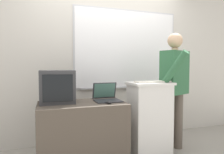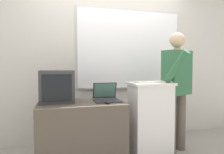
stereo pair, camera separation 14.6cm
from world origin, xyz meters
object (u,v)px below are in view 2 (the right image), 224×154
Objects in this scene: side_desk at (82,134)px; wireless_keyboard at (153,82)px; crt_monitor at (57,86)px; person_presenter at (177,84)px; computer_mouse_by_laptop at (108,102)px; computer_mouse_by_keyboard at (168,81)px; lectern_podium at (150,120)px; laptop at (106,96)px.

wireless_keyboard is (0.89, -0.06, 0.60)m from side_desk.
person_presenter is at bearing -1.55° from crt_monitor.
crt_monitor is at bearing 156.42° from person_presenter.
computer_mouse_by_laptop is 0.84m from computer_mouse_by_keyboard.
computer_mouse_by_laptop is (-0.60, -0.16, 0.28)m from lectern_podium.
wireless_keyboard is at bearing 174.51° from computer_mouse_by_keyboard.
lectern_podium is at bearing 107.85° from wireless_keyboard.
computer_mouse_by_laptop is 1.00× the size of computer_mouse_by_keyboard.
person_presenter reaches higher than side_desk.
wireless_keyboard is 0.66m from computer_mouse_by_laptop.
crt_monitor reaches higher than side_desk.
computer_mouse_by_laptop is 0.63m from crt_monitor.
laptop is at bearing 170.15° from computer_mouse_by_keyboard.
crt_monitor reaches higher than computer_mouse_by_keyboard.
laptop is (-0.56, 0.07, 0.32)m from lectern_podium.
computer_mouse_by_laptop is (-0.03, -0.22, -0.04)m from laptop.
crt_monitor reaches higher than laptop.
lectern_podium is 9.68× the size of computer_mouse_by_keyboard.
computer_mouse_by_keyboard reaches higher than lectern_podium.
laptop reaches higher than side_desk.
computer_mouse_by_laptop is (0.28, -0.17, 0.39)m from side_desk.
computer_mouse_by_keyboard is at bearing -17.93° from lectern_podium.
laptop is (-0.98, 0.01, -0.12)m from person_presenter.
lectern_podium is 0.49m from wireless_keyboard.
side_desk is at bearing 175.95° from wireless_keyboard.
laptop is at bearing -3.30° from crt_monitor.
computer_mouse_by_keyboard is (0.22, -0.07, 0.50)m from lectern_podium.
computer_mouse_by_keyboard is (0.78, -0.14, 0.17)m from laptop.
computer_mouse_by_keyboard is (1.09, -0.08, 0.61)m from side_desk.
wireless_keyboard is 4.56× the size of computer_mouse_by_keyboard.
computer_mouse_by_keyboard is at bearing -7.07° from crt_monitor.
crt_monitor is at bearing 162.36° from side_desk.
lectern_podium is at bearing -0.81° from side_desk.
computer_mouse_by_laptop is at bearing -24.98° from crt_monitor.
computer_mouse_by_keyboard is at bearing -4.31° from side_desk.
laptop is 0.61m from wireless_keyboard.
person_presenter reaches higher than laptop.
lectern_podium is 0.59× the size of person_presenter.
computer_mouse_by_laptop is at bearing -173.84° from computer_mouse_by_keyboard.
side_desk is 0.51m from computer_mouse_by_laptop.
person_presenter is 3.57× the size of wireless_keyboard.
wireless_keyboard is at bearing 9.89° from computer_mouse_by_laptop.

